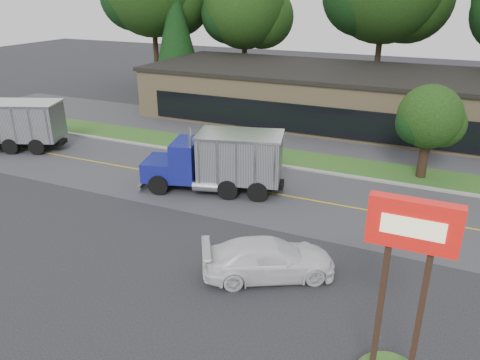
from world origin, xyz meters
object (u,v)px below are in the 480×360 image
object	(u,v)px
bilo_sign	(396,332)
dump_truck_blue	(221,160)
dump_truck_red	(6,124)
rally_car	(269,259)

from	to	relation	value
bilo_sign	dump_truck_blue	distance (m)	15.13
dump_truck_red	dump_truck_blue	world-z (taller)	same
bilo_sign	dump_truck_blue	bearing A→B (deg)	134.62
dump_truck_red	dump_truck_blue	distance (m)	16.94
bilo_sign	dump_truck_blue	world-z (taller)	bilo_sign
dump_truck_red	rally_car	distance (m)	23.56
dump_truck_red	rally_car	xyz separation A→B (m)	(22.40, -7.25, -1.05)
dump_truck_red	rally_car	size ratio (longest dim) A/B	1.73
bilo_sign	dump_truck_red	world-z (taller)	bilo_sign
bilo_sign	dump_truck_red	bearing A→B (deg)	157.88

